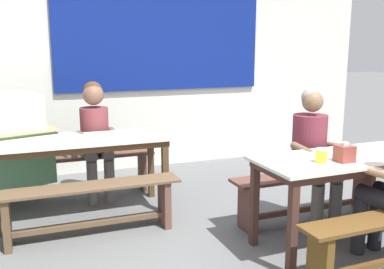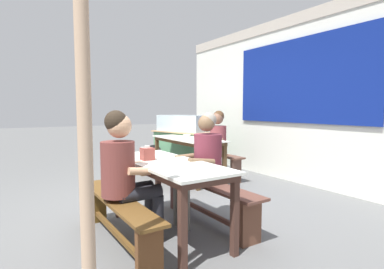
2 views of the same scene
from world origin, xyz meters
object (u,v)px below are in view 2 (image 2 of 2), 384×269
object	(u,v)px
soup_bowl	(187,136)
bench_far_front	(161,166)
person_near_front	(126,169)
dining_table_far	(188,142)
wooden_support_post	(85,137)
bench_near_front	(117,214)
dining_table_near	(167,169)
bench_near_back	(209,196)
condiment_jar	(144,152)
person_center_facing	(215,139)
food_cart	(184,137)
person_right_near_table	(202,161)
bench_far_back	(211,160)
tissue_box	(147,154)

from	to	relation	value
soup_bowl	bench_far_front	bearing A→B (deg)	-78.23
bench_far_front	person_near_front	distance (m)	2.53
dining_table_far	wooden_support_post	size ratio (longest dim) A/B	0.74
bench_near_front	wooden_support_post	distance (m)	1.37
person_near_front	dining_table_near	bearing A→B (deg)	97.09
bench_far_front	dining_table_near	bearing A→B (deg)	-24.41
bench_near_back	condiment_jar	distance (m)	0.89
bench_near_back	person_center_facing	xyz separation A→B (m)	(-1.78, 1.39, 0.43)
food_cart	person_right_near_table	size ratio (longest dim) A/B	1.43
dining_table_far	food_cart	xyz separation A→B (m)	(-0.94, 0.48, -0.01)
bench_near_back	bench_near_front	world-z (taller)	same
person_right_near_table	wooden_support_post	world-z (taller)	wooden_support_post
bench_far_back	wooden_support_post	size ratio (longest dim) A/B	0.75
tissue_box	bench_near_back	bearing A→B (deg)	73.98
bench_near_front	food_cart	world-z (taller)	food_cart
person_center_facing	person_near_front	bearing A→B (deg)	-52.31
bench_far_back	person_right_near_table	distance (m)	2.52
bench_far_back	bench_near_back	size ratio (longest dim) A/B	1.09
dining_table_far	person_center_facing	size ratio (longest dim) A/B	1.34
person_right_near_table	person_near_front	bearing A→B (deg)	-83.71
condiment_jar	bench_near_back	bearing A→B (deg)	59.25
tissue_box	soup_bowl	distance (m)	2.54
condiment_jar	person_center_facing	bearing A→B (deg)	124.83
dining_table_near	person_center_facing	bearing A→B (deg)	132.89
bench_near_front	food_cart	bearing A→B (deg)	140.15
bench_far_front	person_center_facing	distance (m)	1.13
person_right_near_table	wooden_support_post	xyz separation A→B (m)	(1.03, -1.49, 0.44)
wooden_support_post	dining_table_far	bearing A→B (deg)	140.36
person_center_facing	bench_far_front	bearing A→B (deg)	-102.19
bench_far_back	person_right_near_table	size ratio (longest dim) A/B	1.36
bench_far_back	tissue_box	distance (m)	2.84
person_right_near_table	bench_far_back	bearing A→B (deg)	142.18
food_cart	person_near_front	size ratio (longest dim) A/B	1.40
food_cart	condiment_jar	bearing A→B (deg)	-38.25
bench_far_back	bench_near_front	distance (m)	3.25
tissue_box	condiment_jar	distance (m)	0.19
bench_far_front	dining_table_far	bearing A→B (deg)	89.90
bench_near_back	wooden_support_post	bearing A→B (deg)	-57.68
bench_near_back	bench_near_front	xyz separation A→B (m)	(0.02, -1.08, -0.00)
dining_table_far	tissue_box	size ratio (longest dim) A/B	11.10
bench_near_front	person_near_front	size ratio (longest dim) A/B	1.30
bench_far_front	tissue_box	bearing A→B (deg)	-30.02
food_cart	person_near_front	world-z (taller)	person_near_front
food_cart	wooden_support_post	size ratio (longest dim) A/B	0.79
bench_near_front	soup_bowl	distance (m)	3.01
person_center_facing	soup_bowl	distance (m)	0.54
condiment_jar	bench_far_back	bearing A→B (deg)	127.91
person_right_near_table	person_near_front	distance (m)	0.94
dining_table_far	dining_table_near	distance (m)	2.48
bench_far_front	person_right_near_table	xyz separation A→B (m)	(1.97, -0.44, 0.42)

